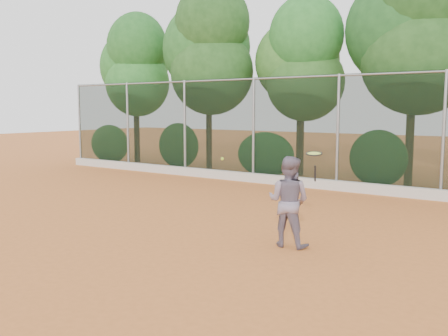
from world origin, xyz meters
The scene contains 7 objects.
ground centered at (0.00, 0.00, 0.00)m, with size 80.00×80.00×0.00m, color #CA6D2F.
concrete_curb centered at (0.00, 6.82, 0.15)m, with size 24.00×0.20×0.30m, color beige.
tennis_player centered at (1.76, 0.51, 0.82)m, with size 0.79×0.62×1.63m, color slate.
chainlink_fence centered at (0.00, 7.00, 1.86)m, with size 24.09×0.09×3.50m.
foliage_backdrop centered at (-0.55, 8.98, 4.40)m, with size 23.70×3.63×7.55m.
tennis_racket centered at (2.24, 0.51, 1.66)m, with size 0.36×0.36×0.53m.
tennis_ball_in_flight centered at (0.26, 0.57, 1.49)m, with size 0.06×0.06×0.06m.
Camera 1 is at (5.88, -7.36, 2.48)m, focal length 40.00 mm.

